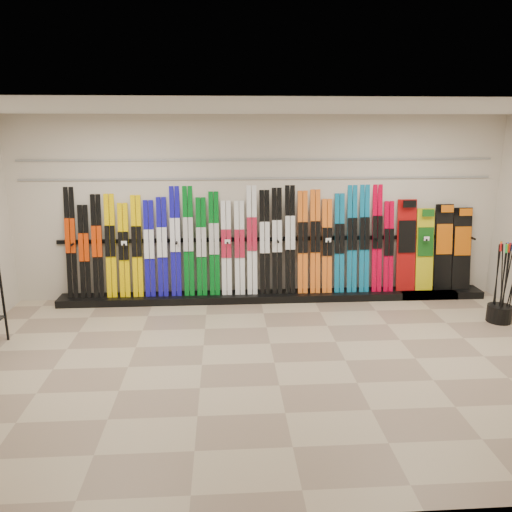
{
  "coord_description": "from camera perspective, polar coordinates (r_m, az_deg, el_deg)",
  "views": [
    {
      "loc": [
        -0.59,
        -5.57,
        2.83
      ],
      "look_at": [
        -0.16,
        1.0,
        1.1
      ],
      "focal_mm": 35.0,
      "sensor_mm": 36.0,
      "label": 1
    }
  ],
  "objects": [
    {
      "name": "floor",
      "position": [
        6.28,
        2.11,
        -12.09
      ],
      "size": [
        8.0,
        8.0,
        0.0
      ],
      "primitive_type": "plane",
      "color": "gray",
      "rests_on": "ground"
    },
    {
      "name": "back_wall",
      "position": [
        8.2,
        0.45,
        5.39
      ],
      "size": [
        8.0,
        0.0,
        8.0
      ],
      "primitive_type": "plane",
      "rotation": [
        1.57,
        0.0,
        0.0
      ],
      "color": "beige",
      "rests_on": "floor"
    },
    {
      "name": "ceiling",
      "position": [
        5.61,
        2.41,
        16.43
      ],
      "size": [
        8.0,
        8.0,
        0.0
      ],
      "primitive_type": "plane",
      "rotation": [
        3.14,
        0.0,
        0.0
      ],
      "color": "silver",
      "rests_on": "back_wall"
    },
    {
      "name": "ski_rack_base",
      "position": [
        8.37,
        2.08,
        -4.62
      ],
      "size": [
        8.0,
        0.4,
        0.12
      ],
      "primitive_type": "cube",
      "color": "black",
      "rests_on": "floor"
    },
    {
      "name": "skis",
      "position": [
        8.16,
        -2.51,
        1.42
      ],
      "size": [
        5.37,
        0.3,
        1.83
      ],
      "color": "black",
      "rests_on": "ski_rack_base"
    },
    {
      "name": "snowboards",
      "position": [
        8.89,
        19.62,
        0.89
      ],
      "size": [
        1.28,
        0.24,
        1.53
      ],
      "color": "#990C0C",
      "rests_on": "ski_rack_base"
    },
    {
      "name": "pole_bin",
      "position": [
        8.27,
        26.03,
        -5.93
      ],
      "size": [
        0.35,
        0.35,
        0.25
      ],
      "primitive_type": "cylinder",
      "color": "black",
      "rests_on": "floor"
    },
    {
      "name": "ski_poles",
      "position": [
        8.12,
        26.51,
        -2.74
      ],
      "size": [
        0.35,
        0.27,
        1.18
      ],
      "color": "black",
      "rests_on": "pole_bin"
    },
    {
      "name": "slatwall_rail_0",
      "position": [
        8.12,
        0.46,
        8.85
      ],
      "size": [
        7.6,
        0.02,
        0.03
      ],
      "primitive_type": "cube",
      "color": "gray",
      "rests_on": "back_wall"
    },
    {
      "name": "slatwall_rail_1",
      "position": [
        8.09,
        0.47,
        10.97
      ],
      "size": [
        7.6,
        0.02,
        0.03
      ],
      "primitive_type": "cube",
      "color": "gray",
      "rests_on": "back_wall"
    }
  ]
}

